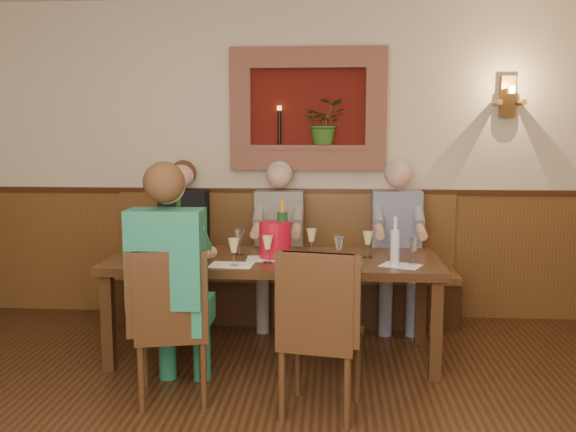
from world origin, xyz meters
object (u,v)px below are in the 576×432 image
object	(u,v)px
water_bottle	(395,247)
wine_bottle_green_b	(179,231)
person_bench_left	(182,256)
person_bench_right	(397,258)
person_bench_mid	(279,257)
person_chair_front	(172,302)
wine_bottle_green_a	(282,233)
dining_table	(274,268)
chair_near_right	(320,365)
spittoon_bucket	(275,240)
bench	(284,283)
chair_near_left	(173,355)

from	to	relation	value
water_bottle	wine_bottle_green_b	bearing A→B (deg)	168.79
person_bench_left	person_bench_right	size ratio (longest dim) A/B	0.99
person_bench_mid	person_bench_right	xyz separation A→B (m)	(1.01, -0.00, 0.00)
person_chair_front	wine_bottle_green_b	xyz separation A→B (m)	(-0.15, 0.84, 0.31)
person_bench_mid	wine_bottle_green_a	world-z (taller)	person_bench_mid
dining_table	chair_near_right	distance (m)	1.06
person_bench_left	person_bench_mid	xyz separation A→B (m)	(0.84, 0.00, -0.00)
spittoon_bucket	wine_bottle_green_b	size ratio (longest dim) A/B	0.61
person_bench_left	person_bench_mid	world-z (taller)	same
person_bench_right	bench	bearing A→B (deg)	173.80
chair_near_left	person_bench_left	distance (m)	1.69
person_bench_right	water_bottle	size ratio (longest dim) A/B	4.13
spittoon_bucket	wine_bottle_green_a	xyz separation A→B (m)	(0.05, 0.05, 0.04)
dining_table	spittoon_bucket	xyz separation A→B (m)	(0.01, -0.01, 0.21)
person_bench_mid	spittoon_bucket	xyz separation A→B (m)	(0.05, -0.84, 0.30)
dining_table	wine_bottle_green_a	bearing A→B (deg)	38.03
dining_table	wine_bottle_green_b	size ratio (longest dim) A/B	5.57
dining_table	bench	size ratio (longest dim) A/B	0.80
person_bench_left	person_bench_mid	distance (m)	0.84
person_bench_left	person_bench_right	world-z (taller)	person_bench_right
person_bench_left	person_chair_front	world-z (taller)	person_chair_front
person_bench_right	wine_bottle_green_a	bearing A→B (deg)	-139.08
person_bench_mid	wine_bottle_green_b	world-z (taller)	person_bench_mid
bench	spittoon_bucket	size ratio (longest dim) A/B	11.39
person_bench_right	person_chair_front	size ratio (longest dim) A/B	0.95
person_bench_mid	spittoon_bucket	bearing A→B (deg)	-86.71
spittoon_bucket	water_bottle	bearing A→B (deg)	-16.14
dining_table	person_bench_left	size ratio (longest dim) A/B	1.70
bench	person_bench_mid	world-z (taller)	person_bench_mid
bench	person_bench_right	distance (m)	1.01
chair_near_right	dining_table	bearing A→B (deg)	122.19
dining_table	bench	xyz separation A→B (m)	(0.00, 0.94, -0.35)
bench	chair_near_right	world-z (taller)	bench
person_bench_mid	wine_bottle_green_b	size ratio (longest dim) A/B	3.27
person_bench_mid	wine_bottle_green_a	xyz separation A→B (m)	(0.10, -0.79, 0.34)
chair_near_left	person_bench_left	xyz separation A→B (m)	(-0.32, 1.64, 0.30)
person_bench_left	spittoon_bucket	xyz separation A→B (m)	(0.89, -0.84, 0.30)
bench	dining_table	bearing A→B (deg)	-90.00
bench	water_bottle	bearing A→B (deg)	-54.50
chair_near_right	person_bench_mid	size ratio (longest dim) A/B	0.71
dining_table	water_bottle	distance (m)	0.91
wine_bottle_green_b	chair_near_left	bearing A→B (deg)	-79.84
chair_near_right	wine_bottle_green_a	size ratio (longest dim) A/B	2.39
dining_table	spittoon_bucket	size ratio (longest dim) A/B	9.11
chair_near_left	water_bottle	size ratio (longest dim) A/B	2.84
person_bench_right	spittoon_bucket	distance (m)	1.31
person_bench_mid	wine_bottle_green_a	bearing A→B (deg)	-83.02
wine_bottle_green_a	person_bench_mid	bearing A→B (deg)	96.98
dining_table	person_bench_right	bearing A→B (deg)	40.75
person_chair_front	water_bottle	world-z (taller)	person_chair_front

